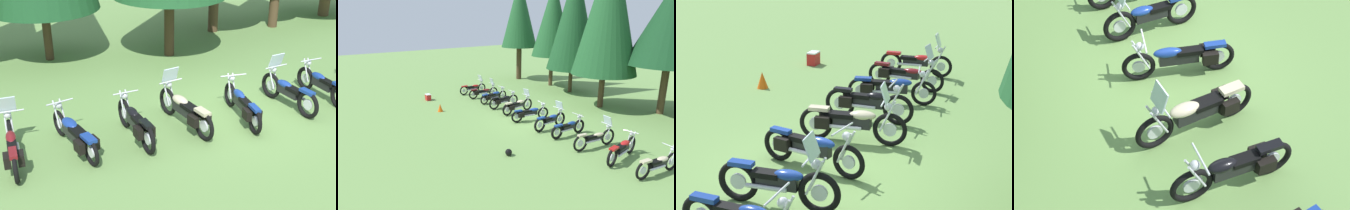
# 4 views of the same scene
# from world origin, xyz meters

# --- Properties ---
(ground_plane) EXTENTS (80.00, 80.00, 0.00)m
(ground_plane) POSITION_xyz_m (0.00, 0.00, 0.00)
(ground_plane) COLOR #6B934C
(motorcycle_0) EXTENTS (0.67, 2.25, 1.35)m
(motorcycle_0) POSITION_xyz_m (-7.26, 0.57, 0.45)
(motorcycle_0) COLOR black
(motorcycle_0) RESTS_ON ground_plane
(motorcycle_1) EXTENTS (0.79, 2.26, 1.35)m
(motorcycle_1) POSITION_xyz_m (-5.77, 0.48, 0.44)
(motorcycle_1) COLOR black
(motorcycle_1) RESTS_ON ground_plane
(motorcycle_2) EXTENTS (0.77, 2.34, 0.98)m
(motorcycle_2) POSITION_xyz_m (-4.36, 0.38, 0.45)
(motorcycle_2) COLOR black
(motorcycle_2) RESTS_ON ground_plane
(motorcycle_3) EXTENTS (0.66, 2.22, 1.03)m
(motorcycle_3) POSITION_xyz_m (-2.91, 0.16, 0.47)
(motorcycle_3) COLOR black
(motorcycle_3) RESTS_ON ground_plane
(motorcycle_4) EXTENTS (0.69, 2.40, 1.39)m
(motorcycle_4) POSITION_xyz_m (-1.51, 0.17, 0.49)
(motorcycle_4) COLOR black
(motorcycle_4) RESTS_ON ground_plane
(motorcycle_5) EXTENTS (0.91, 2.29, 1.00)m
(motorcycle_5) POSITION_xyz_m (0.00, -0.21, 0.44)
(motorcycle_5) COLOR black
(motorcycle_5) RESTS_ON ground_plane
(motorcycle_6) EXTENTS (0.75, 2.23, 1.39)m
(motorcycle_6) POSITION_xyz_m (1.58, -0.16, 0.47)
(motorcycle_6) COLOR black
(motorcycle_6) RESTS_ON ground_plane
(motorcycle_7) EXTENTS (0.74, 2.18, 1.00)m
(motorcycle_7) POSITION_xyz_m (2.82, -0.19, 0.43)
(motorcycle_7) COLOR black
(motorcycle_7) RESTS_ON ground_plane
(motorcycle_8) EXTENTS (0.70, 2.32, 1.39)m
(motorcycle_8) POSITION_xyz_m (4.45, -0.33, 0.47)
(motorcycle_8) COLOR black
(motorcycle_8) RESTS_ON ground_plane
(motorcycle_9) EXTENTS (0.66, 2.43, 1.03)m
(motorcycle_9) POSITION_xyz_m (5.82, -0.40, 0.48)
(motorcycle_9) COLOR black
(motorcycle_9) RESTS_ON ground_plane
(motorcycle_10) EXTENTS (0.77, 2.23, 1.01)m
(motorcycle_10) POSITION_xyz_m (7.31, -0.47, 0.45)
(motorcycle_10) COLOR black
(motorcycle_10) RESTS_ON ground_plane
(pine_tree_0) EXTENTS (3.23, 3.23, 9.10)m
(pine_tree_0) POSITION_xyz_m (-9.55, 6.97, 5.99)
(pine_tree_0) COLOR #42301E
(pine_tree_0) RESTS_ON ground_plane
(pine_tree_1) EXTENTS (3.35, 3.35, 8.48)m
(pine_tree_1) POSITION_xyz_m (-5.73, 7.29, 5.48)
(pine_tree_1) COLOR #4C3823
(pine_tree_1) RESTS_ON ground_plane
(pine_tree_2) EXTENTS (3.77, 3.77, 9.31)m
(pine_tree_2) POSITION_xyz_m (-3.16, 6.81, 5.56)
(pine_tree_2) COLOR #42301E
(pine_tree_2) RESTS_ON ground_plane
(pine_tree_3) EXTENTS (3.96, 3.96, 10.09)m
(pine_tree_3) POSITION_xyz_m (0.76, 5.20, 6.11)
(pine_tree_3) COLOR #42301E
(pine_tree_3) RESTS_ON ground_plane
(pine_tree_4) EXTENTS (4.76, 4.76, 7.84)m
(pine_tree_4) POSITION_xyz_m (3.78, 6.93, 5.38)
(pine_tree_4) COLOR #4C3823
(pine_tree_4) RESTS_ON ground_plane
(picnic_cooler) EXTENTS (0.47, 0.34, 0.43)m
(picnic_cooler) POSITION_xyz_m (-7.55, -2.95, 0.22)
(picnic_cooler) COLOR red
(picnic_cooler) RESTS_ON ground_plane
(traffic_cone) EXTENTS (0.32, 0.32, 0.48)m
(traffic_cone) POSITION_xyz_m (-4.62, -3.42, 0.24)
(traffic_cone) COLOR #EA590F
(traffic_cone) RESTS_ON ground_plane
(dropped_helmet) EXTENTS (0.29, 0.29, 0.29)m
(dropped_helmet) POSITION_xyz_m (2.75, -3.83, 0.15)
(dropped_helmet) COLOR black
(dropped_helmet) RESTS_ON ground_plane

